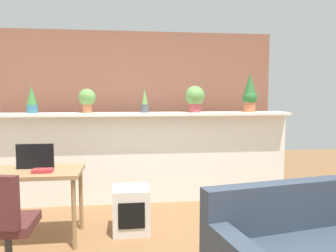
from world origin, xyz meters
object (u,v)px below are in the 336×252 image
potted_plant_2 (145,102)px  book_on_desk (43,171)px  potted_plant_1 (87,99)px  desk (27,179)px  tv_monitor (35,156)px  potted_plant_4 (250,94)px  potted_plant_3 (195,98)px  office_chair (3,234)px  side_cube_shelf (131,210)px  potted_plant_0 (32,100)px

potted_plant_2 → book_on_desk: 1.78m
potted_plant_1 → desk: bearing=-113.1°
desk → tv_monitor: (0.07, 0.08, 0.22)m
potted_plant_2 → tv_monitor: bearing=-138.8°
tv_monitor → potted_plant_4: bearing=20.4°
desk → tv_monitor: tv_monitor is taller
tv_monitor → desk: bearing=-130.0°
potted_plant_2 → potted_plant_3: 0.71m
desk → office_chair: (0.02, -0.73, -0.28)m
side_cube_shelf → potted_plant_2: bearing=78.3°
potted_plant_3 → tv_monitor: size_ratio=0.99×
potted_plant_3 → side_cube_shelf: potted_plant_3 is taller
potted_plant_4 → book_on_desk: potted_plant_4 is taller
potted_plant_1 → book_on_desk: (-0.30, -1.26, -0.70)m
potted_plant_2 → office_chair: 2.48m
potted_plant_2 → potted_plant_4: size_ratio=0.61×
potted_plant_2 → office_chair: (-1.26, -1.87, -1.03)m
potted_plant_0 → side_cube_shelf: (1.30, -1.02, -1.20)m
side_cube_shelf → potted_plant_1: bearing=119.2°
tv_monitor → side_cube_shelf: (1.00, 0.04, -0.63)m
potted_plant_3 → desk: (-1.98, -1.10, -0.82)m
potted_plant_4 → tv_monitor: bearing=-159.6°
potted_plant_2 → potted_plant_4: 1.51m
potted_plant_0 → side_cube_shelf: 2.04m
potted_plant_2 → side_cube_shelf: (-0.21, -1.02, -1.17)m
tv_monitor → potted_plant_1: bearing=68.4°
potted_plant_2 → side_cube_shelf: bearing=-101.7°
office_chair → side_cube_shelf: 1.36m
potted_plant_3 → office_chair: size_ratio=0.41×
potted_plant_3 → book_on_desk: bearing=-146.0°
potted_plant_2 → desk: 1.87m
desk → office_chair: bearing=-88.7°
potted_plant_2 → desk: potted_plant_2 is taller
potted_plant_0 → book_on_desk: (0.42, -1.25, -0.69)m
desk → side_cube_shelf: 1.15m
potted_plant_2 → tv_monitor: potted_plant_2 is taller
potted_plant_3 → side_cube_shelf: 1.83m
potted_plant_4 → desk: bearing=-158.6°
potted_plant_3 → tv_monitor: (-1.91, -1.02, -0.61)m
office_chair → book_on_desk: bearing=74.8°
potted_plant_0 → tv_monitor: (0.30, -1.05, -0.57)m
potted_plant_4 → office_chair: (-2.76, -1.82, -1.15)m
potted_plant_1 → book_on_desk: potted_plant_1 is taller
office_chair → potted_plant_1: bearing=75.9°
desk → book_on_desk: 0.24m
desk → book_on_desk: size_ratio=5.77×
office_chair → potted_plant_0: bearing=97.6°
office_chair → side_cube_shelf: size_ratio=1.82×
potted_plant_4 → desk: (-2.78, -1.09, -0.88)m
potted_plant_3 → tv_monitor: bearing=-152.0°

